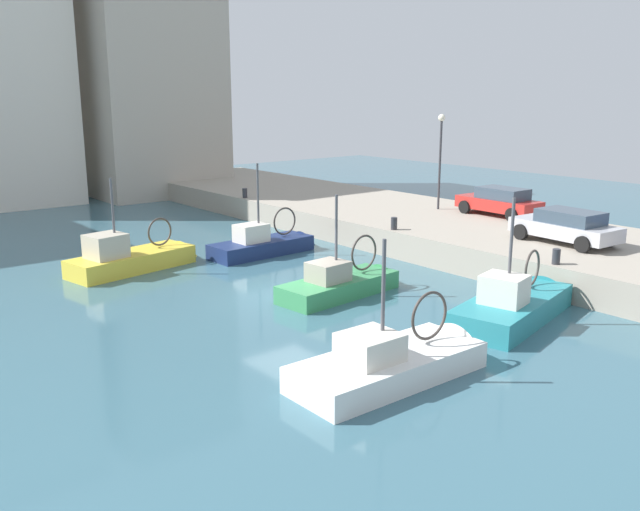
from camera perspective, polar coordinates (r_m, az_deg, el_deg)
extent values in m
plane|color=#386070|center=(24.35, -2.79, -3.45)|extent=(80.00, 80.00, 0.00)
cube|color=#9E9384|center=(32.15, 13.94, 1.44)|extent=(9.00, 56.00, 1.20)
cube|color=gold|center=(28.93, -15.41, -1.19)|extent=(5.42, 2.71, 1.49)
cone|color=gold|center=(30.62, -10.89, -0.15)|extent=(1.18, 1.75, 1.61)
cube|color=#896B4C|center=(28.78, -15.49, 0.10)|extent=(5.19, 2.53, 0.08)
cube|color=#B7AD99|center=(28.06, -17.47, 0.73)|extent=(1.59, 1.49, 0.97)
cylinder|color=#4C4C51|center=(28.08, -16.90, 2.99)|extent=(0.10, 0.10, 3.17)
torus|color=#3F3833|center=(29.44, -13.26, 1.95)|extent=(1.20, 0.30, 1.21)
sphere|color=white|center=(28.89, -19.08, -1.02)|extent=(0.32, 0.32, 0.32)
cube|color=navy|center=(30.70, -4.90, 0.09)|extent=(4.89, 1.90, 1.34)
cone|color=navy|center=(32.39, -1.01, 0.84)|extent=(0.97, 1.55, 1.50)
cube|color=#B2A893|center=(30.57, -4.93, 1.18)|extent=(4.69, 1.76, 0.08)
cube|color=beige|center=(30.16, -5.77, 1.86)|extent=(1.41, 1.09, 0.81)
cylinder|color=#4C4C51|center=(30.17, -5.20, 4.39)|extent=(0.10, 0.10, 3.49)
torus|color=#3F3833|center=(31.23, -2.98, 2.89)|extent=(1.29, 0.14, 1.29)
sphere|color=white|center=(30.58, -8.11, 0.33)|extent=(0.32, 0.32, 0.32)
cube|color=white|center=(17.65, 5.69, -10.27)|extent=(5.26, 2.11, 1.37)
cone|color=white|center=(19.69, 11.97, -7.92)|extent=(0.92, 1.87, 1.86)
cube|color=#896B4C|center=(17.41, 5.74, -8.42)|extent=(5.05, 1.95, 0.08)
cube|color=beige|center=(16.85, 4.20, -7.69)|extent=(1.38, 1.28, 0.72)
cylinder|color=#4C4C51|center=(16.75, 5.30, -3.74)|extent=(0.10, 0.10, 3.06)
torus|color=#3F3833|center=(18.14, 9.14, -5.00)|extent=(1.33, 0.09, 1.33)
sphere|color=white|center=(17.40, -0.73, -9.83)|extent=(0.32, 0.32, 0.32)
cube|color=teal|center=(22.70, 15.72, -5.24)|extent=(5.75, 3.21, 1.53)
cone|color=teal|center=(25.45, 18.33, -3.39)|extent=(1.29, 1.97, 1.81)
cube|color=#9E7A51|center=(22.49, 15.84, -3.57)|extent=(5.50, 3.01, 0.08)
cube|color=beige|center=(21.64, 15.13, -2.80)|extent=(1.39, 1.51, 0.93)
cylinder|color=#4C4C51|center=(21.66, 15.66, 0.33)|extent=(0.10, 0.10, 3.31)
torus|color=#3F3833|center=(23.68, 17.33, -1.00)|extent=(1.22, 0.36, 1.24)
sphere|color=white|center=(21.62, 11.40, -5.29)|extent=(0.32, 0.32, 0.32)
cube|color=#388951|center=(24.47, 1.57, -3.36)|extent=(4.85, 2.09, 1.28)
cone|color=#388951|center=(26.41, 5.67, -2.16)|extent=(1.03, 1.58, 1.50)
cube|color=#9E7A51|center=(24.31, 1.58, -2.06)|extent=(4.65, 1.94, 0.08)
cube|color=gray|center=(23.84, 0.69, -1.37)|extent=(1.41, 1.22, 0.72)
cylinder|color=#4C4C51|center=(23.84, 1.36, 1.45)|extent=(0.10, 0.10, 3.08)
torus|color=#3F3833|center=(25.05, 3.70, 0.24)|extent=(1.35, 0.20, 1.35)
sphere|color=white|center=(24.11, -2.34, -3.15)|extent=(0.32, 0.32, 0.32)
cube|color=red|center=(34.56, 14.70, 4.17)|extent=(1.73, 4.23, 0.58)
cube|color=#384756|center=(34.35, 15.03, 5.04)|extent=(1.48, 2.38, 0.54)
cylinder|color=black|center=(34.87, 12.01, 4.00)|extent=(0.24, 0.65, 0.64)
cylinder|color=black|center=(36.10, 13.69, 4.23)|extent=(0.24, 0.65, 0.64)
cylinder|color=black|center=(33.12, 15.75, 3.30)|extent=(0.24, 0.65, 0.64)
cylinder|color=black|center=(34.41, 17.37, 3.56)|extent=(0.24, 0.65, 0.64)
cube|color=#B7B7BC|center=(28.94, 19.78, 2.07)|extent=(2.03, 4.37, 0.57)
cube|color=#384756|center=(28.73, 20.21, 3.05)|extent=(1.69, 2.49, 0.51)
cylinder|color=black|center=(29.15, 16.45, 1.92)|extent=(0.27, 0.65, 0.64)
cylinder|color=black|center=(30.51, 18.49, 2.27)|extent=(0.27, 0.65, 0.64)
cylinder|color=black|center=(27.49, 21.13, 0.88)|extent=(0.27, 0.65, 0.64)
cylinder|color=black|center=(28.92, 23.06, 1.29)|extent=(0.27, 0.65, 0.64)
cylinder|color=#2D2D33|center=(25.32, 19.15, -0.09)|extent=(0.28, 0.28, 0.55)
cylinder|color=#2D2D33|center=(30.16, 6.21, 2.68)|extent=(0.28, 0.28, 0.55)
cylinder|color=#2D2D33|center=(39.41, -6.30, 5.21)|extent=(0.28, 0.28, 0.55)
cylinder|color=#38383D|center=(35.61, 9.98, 7.42)|extent=(0.12, 0.12, 4.50)
sphere|color=#F2EACC|center=(35.45, 10.14, 11.28)|extent=(0.36, 0.36, 0.36)
cube|color=#B2A899|center=(50.47, -14.30, 15.27)|extent=(8.75, 7.77, 18.02)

